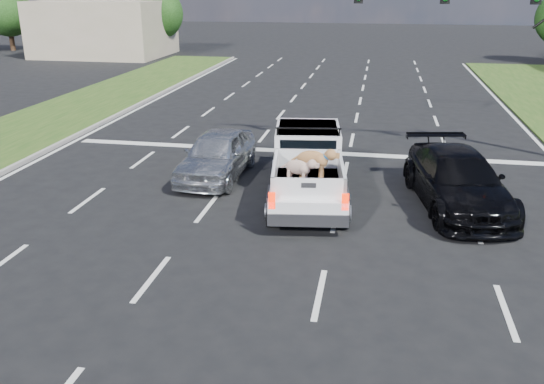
{
  "coord_description": "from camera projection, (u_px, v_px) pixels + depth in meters",
  "views": [
    {
      "loc": [
        2.64,
        -9.98,
        5.8
      ],
      "look_at": [
        0.43,
        2.0,
        1.35
      ],
      "focal_mm": 38.0,
      "sensor_mm": 36.0,
      "label": 1
    }
  ],
  "objects": [
    {
      "name": "pickup_truck",
      "position": [
        307.0,
        165.0,
        16.2
      ],
      "size": [
        2.62,
        5.62,
        2.03
      ],
      "rotation": [
        0.0,
        0.0,
        0.13
      ],
      "color": "black",
      "rests_on": "ground"
    },
    {
      "name": "traffic_signal",
      "position": [
        527.0,
        18.0,
        18.5
      ],
      "size": [
        9.11,
        0.31,
        7.0
      ],
      "color": "black",
      "rests_on": "ground"
    },
    {
      "name": "building_left",
      "position": [
        104.0,
        28.0,
        47.57
      ],
      "size": [
        10.0,
        8.0,
        4.4
      ],
      "primitive_type": "cube",
      "color": "tan",
      "rests_on": "ground"
    },
    {
      "name": "silver_sedan",
      "position": [
        217.0,
        154.0,
        17.97
      ],
      "size": [
        1.9,
        4.38,
        1.47
      ],
      "primitive_type": "imported",
      "rotation": [
        0.0,
        0.0,
        -0.04
      ],
      "color": "silver",
      "rests_on": "ground"
    },
    {
      "name": "curb_left",
      "position": [
        9.0,
        169.0,
        18.72
      ],
      "size": [
        0.15,
        60.0,
        0.14
      ],
      "primitive_type": "cube",
      "color": "gray",
      "rests_on": "ground"
    },
    {
      "name": "ground",
      "position": [
        233.0,
        286.0,
        11.66
      ],
      "size": [
        160.0,
        160.0,
        0.0
      ],
      "primitive_type": "plane",
      "color": "black",
      "rests_on": "ground"
    },
    {
      "name": "tree_far_c",
      "position": [
        158.0,
        14.0,
        48.36
      ],
      "size": [
        4.2,
        4.2,
        5.4
      ],
      "color": "#332114",
      "rests_on": "ground"
    },
    {
      "name": "road_markings",
      "position": [
        285.0,
        182.0,
        17.71
      ],
      "size": [
        17.75,
        60.0,
        0.01
      ],
      "color": "silver",
      "rests_on": "ground"
    },
    {
      "name": "black_coupe",
      "position": [
        457.0,
        180.0,
        15.56
      ],
      "size": [
        3.02,
        5.49,
        1.51
      ],
      "primitive_type": "imported",
      "rotation": [
        0.0,
        0.0,
        0.18
      ],
      "color": "black",
      "rests_on": "ground"
    },
    {
      "name": "tree_far_b",
      "position": [
        70.0,
        13.0,
        49.72
      ],
      "size": [
        4.2,
        4.2,
        5.4
      ],
      "color": "#332114",
      "rests_on": "ground"
    },
    {
      "name": "tree_far_a",
      "position": [
        8.0,
        12.0,
        50.75
      ],
      "size": [
        4.2,
        4.2,
        5.4
      ],
      "color": "#332114",
      "rests_on": "ground"
    }
  ]
}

